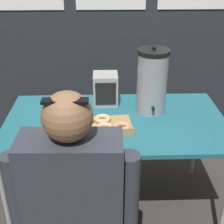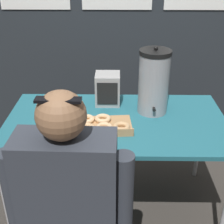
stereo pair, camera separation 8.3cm
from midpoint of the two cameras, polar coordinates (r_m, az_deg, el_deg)
ground_plane at (r=2.50m, az=1.56°, el=-16.44°), size 12.00×12.00×0.00m
folding_table at (r=2.07m, az=1.80°, el=-2.56°), size 1.46×0.80×0.74m
donut_box at (r=1.95m, az=-0.75°, el=-2.42°), size 0.37×0.27×0.05m
coffee_urn at (r=2.10m, az=8.66°, el=5.46°), size 0.21×0.24×0.46m
cell_phone at (r=1.91m, az=-9.46°, el=-4.09°), size 0.11×0.17×0.01m
space_heater at (r=2.23m, az=0.18°, el=4.24°), size 0.17×0.17×0.22m
person_seated at (r=1.64m, az=-6.40°, el=-17.72°), size 0.63×0.27×1.24m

